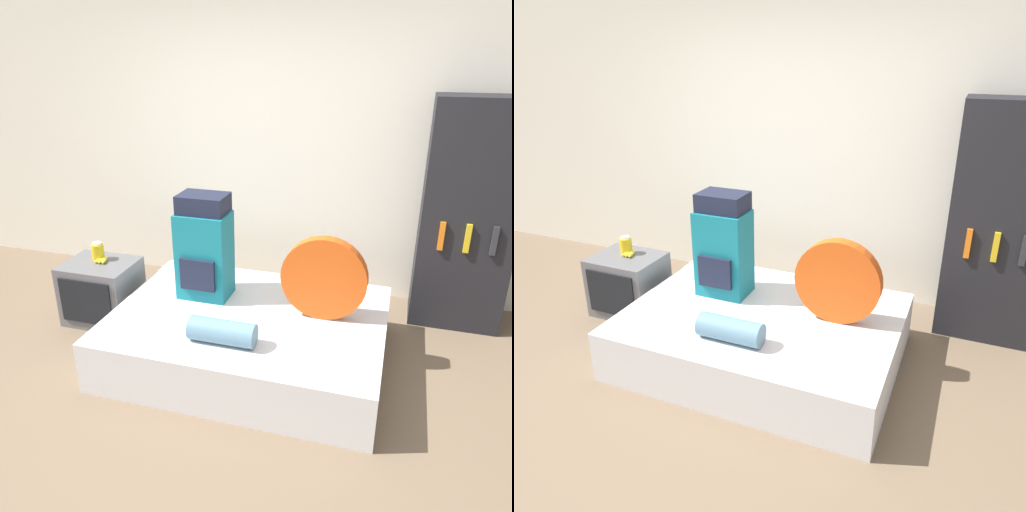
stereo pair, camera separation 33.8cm
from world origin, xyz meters
TOP-DOWN VIEW (x-y plane):
  - ground_plane at (0.00, 0.00)m, footprint 16.00×16.00m
  - wall_back at (0.00, 2.04)m, footprint 8.00×0.05m
  - bed at (0.16, 0.70)m, footprint 1.92×1.43m
  - backpack at (-0.24, 0.88)m, footprint 0.38×0.31m
  - tent_bag at (0.67, 0.80)m, footprint 0.59×0.10m
  - sleeping_roll at (0.11, 0.28)m, footprint 0.44×0.16m
  - television at (-1.18, 0.90)m, footprint 0.56×0.48m
  - canister at (-1.22, 0.97)m, footprint 0.10×0.10m
  - banana_bunch at (-1.17, 0.94)m, footprint 0.11×0.13m
  - bookshelf at (1.63, 1.73)m, footprint 0.70×0.42m

SIDE VIEW (x-z plane):
  - ground_plane at x=0.00m, z-range 0.00..0.00m
  - bed at x=0.16m, z-range 0.00..0.37m
  - television at x=-1.18m, z-range 0.00..0.51m
  - sleeping_roll at x=0.11m, z-range 0.37..0.53m
  - banana_bunch at x=-1.17m, z-range 0.51..0.54m
  - canister at x=-1.22m, z-range 0.51..0.66m
  - tent_bag at x=0.67m, z-range 0.37..0.97m
  - backpack at x=-0.24m, z-range 0.36..1.15m
  - bookshelf at x=1.63m, z-range 0.00..1.82m
  - wall_back at x=0.00m, z-range 0.00..2.60m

